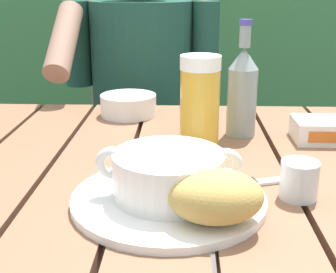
{
  "coord_description": "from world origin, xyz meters",
  "views": [
    {
      "loc": [
        0.03,
        -0.74,
        1.06
      ],
      "look_at": [
        0.0,
        -0.02,
        0.82
      ],
      "focal_mm": 49.44,
      "sensor_mm": 36.0,
      "label": 1
    }
  ],
  "objects_px": {
    "soup_bowl": "(169,173)",
    "water_glass_small": "(299,180)",
    "diner_bowl": "(128,105)",
    "butter_tub": "(324,130)",
    "chair_near_diner": "(147,146)",
    "beer_glass": "(200,102)",
    "serving_plate": "(169,199)",
    "table_knife": "(254,182)",
    "beer_bottle": "(242,90)",
    "person_eating": "(140,97)",
    "bread_roll": "(216,197)"
  },
  "relations": [
    {
      "from": "soup_bowl",
      "to": "water_glass_small",
      "type": "xyz_separation_m",
      "value": [
        0.2,
        0.02,
        -0.02
      ]
    },
    {
      "from": "diner_bowl",
      "to": "butter_tub",
      "type": "bearing_deg",
      "value": -22.63
    },
    {
      "from": "chair_near_diner",
      "to": "beer_glass",
      "type": "height_order",
      "value": "chair_near_diner"
    },
    {
      "from": "serving_plate",
      "to": "chair_near_diner",
      "type": "bearing_deg",
      "value": 96.5
    },
    {
      "from": "table_knife",
      "to": "beer_bottle",
      "type": "bearing_deg",
      "value": 88.42
    },
    {
      "from": "butter_tub",
      "to": "beer_bottle",
      "type": "bearing_deg",
      "value": 169.62
    },
    {
      "from": "water_glass_small",
      "to": "beer_bottle",
      "type": "bearing_deg",
      "value": 99.99
    },
    {
      "from": "chair_near_diner",
      "to": "beer_glass",
      "type": "bearing_deg",
      "value": -77.57
    },
    {
      "from": "chair_near_diner",
      "to": "table_knife",
      "type": "bearing_deg",
      "value": -75.12
    },
    {
      "from": "person_eating",
      "to": "beer_bottle",
      "type": "bearing_deg",
      "value": -61.73
    },
    {
      "from": "bread_roll",
      "to": "beer_bottle",
      "type": "relative_size",
      "value": 0.54
    },
    {
      "from": "chair_near_diner",
      "to": "beer_bottle",
      "type": "relative_size",
      "value": 4.15
    },
    {
      "from": "chair_near_diner",
      "to": "person_eating",
      "type": "height_order",
      "value": "person_eating"
    },
    {
      "from": "bread_roll",
      "to": "butter_tub",
      "type": "distance_m",
      "value": 0.45
    },
    {
      "from": "chair_near_diner",
      "to": "serving_plate",
      "type": "height_order",
      "value": "chair_near_diner"
    },
    {
      "from": "beer_bottle",
      "to": "diner_bowl",
      "type": "height_order",
      "value": "beer_bottle"
    },
    {
      "from": "soup_bowl",
      "to": "diner_bowl",
      "type": "bearing_deg",
      "value": 103.64
    },
    {
      "from": "water_glass_small",
      "to": "bread_roll",
      "type": "bearing_deg",
      "value": -143.07
    },
    {
      "from": "beer_glass",
      "to": "person_eating",
      "type": "bearing_deg",
      "value": 106.9
    },
    {
      "from": "bread_roll",
      "to": "butter_tub",
      "type": "xyz_separation_m",
      "value": [
        0.25,
        0.37,
        -0.02
      ]
    },
    {
      "from": "serving_plate",
      "to": "diner_bowl",
      "type": "xyz_separation_m",
      "value": [
        -0.11,
        0.47,
        0.02
      ]
    },
    {
      "from": "bread_roll",
      "to": "beer_bottle",
      "type": "bearing_deg",
      "value": 78.99
    },
    {
      "from": "soup_bowl",
      "to": "water_glass_small",
      "type": "height_order",
      "value": "soup_bowl"
    },
    {
      "from": "bread_roll",
      "to": "person_eating",
      "type": "bearing_deg",
      "value": 101.61
    },
    {
      "from": "serving_plate",
      "to": "butter_tub",
      "type": "height_order",
      "value": "butter_tub"
    },
    {
      "from": "serving_plate",
      "to": "beer_bottle",
      "type": "height_order",
      "value": "beer_bottle"
    },
    {
      "from": "soup_bowl",
      "to": "beer_bottle",
      "type": "height_order",
      "value": "beer_bottle"
    },
    {
      "from": "bread_roll",
      "to": "diner_bowl",
      "type": "xyz_separation_m",
      "value": [
        -0.18,
        0.55,
        -0.02
      ]
    },
    {
      "from": "beer_glass",
      "to": "bread_roll",
      "type": "bearing_deg",
      "value": -87.85
    },
    {
      "from": "bread_roll",
      "to": "table_knife",
      "type": "height_order",
      "value": "bread_roll"
    },
    {
      "from": "soup_bowl",
      "to": "beer_glass",
      "type": "height_order",
      "value": "beer_glass"
    },
    {
      "from": "chair_near_diner",
      "to": "soup_bowl",
      "type": "bearing_deg",
      "value": -83.5
    },
    {
      "from": "serving_plate",
      "to": "butter_tub",
      "type": "bearing_deg",
      "value": 43.66
    },
    {
      "from": "butter_tub",
      "to": "diner_bowl",
      "type": "bearing_deg",
      "value": 157.37
    },
    {
      "from": "person_eating",
      "to": "butter_tub",
      "type": "bearing_deg",
      "value": -50.22
    },
    {
      "from": "person_eating",
      "to": "chair_near_diner",
      "type": "bearing_deg",
      "value": 89.17
    },
    {
      "from": "person_eating",
      "to": "beer_glass",
      "type": "bearing_deg",
      "value": -73.1
    },
    {
      "from": "person_eating",
      "to": "water_glass_small",
      "type": "bearing_deg",
      "value": -68.27
    },
    {
      "from": "soup_bowl",
      "to": "table_knife",
      "type": "relative_size",
      "value": 1.49
    },
    {
      "from": "table_knife",
      "to": "beer_glass",
      "type": "bearing_deg",
      "value": 114.3
    },
    {
      "from": "person_eating",
      "to": "serving_plate",
      "type": "distance_m",
      "value": 0.82
    },
    {
      "from": "chair_near_diner",
      "to": "diner_bowl",
      "type": "distance_m",
      "value": 0.61
    },
    {
      "from": "beer_glass",
      "to": "diner_bowl",
      "type": "bearing_deg",
      "value": 127.01
    },
    {
      "from": "beer_bottle",
      "to": "butter_tub",
      "type": "bearing_deg",
      "value": -10.38
    },
    {
      "from": "bread_roll",
      "to": "diner_bowl",
      "type": "relative_size",
      "value": 0.96
    },
    {
      "from": "soup_bowl",
      "to": "beer_glass",
      "type": "relative_size",
      "value": 1.18
    },
    {
      "from": "diner_bowl",
      "to": "water_glass_small",
      "type": "bearing_deg",
      "value": -55.36
    },
    {
      "from": "person_eating",
      "to": "diner_bowl",
      "type": "distance_m",
      "value": 0.34
    },
    {
      "from": "beer_glass",
      "to": "butter_tub",
      "type": "distance_m",
      "value": 0.27
    },
    {
      "from": "beer_bottle",
      "to": "butter_tub",
      "type": "relative_size",
      "value": 1.93
    }
  ]
}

